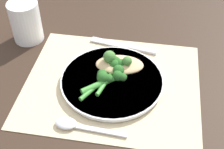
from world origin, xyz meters
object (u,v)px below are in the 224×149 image
Objects in this scene: plate at (112,81)px; broccoli_stalk_front at (102,79)px; chicken_fillet at (120,65)px; knife at (124,46)px; water_glass at (26,22)px; broccoli_stalk_rear at (115,66)px; broccoli_stalk_right at (113,76)px; spoon at (74,125)px.

broccoli_stalk_front is (-0.02, -0.02, 0.02)m from plate.
knife is (-0.00, 0.10, -0.02)m from chicken_fillet.
broccoli_stalk_front is 0.17m from knife.
water_glass is at bearing 151.45° from plate.
plate is at bearing -28.55° from water_glass.
chicken_fillet is 0.01m from broccoli_stalk_rear.
broccoli_stalk_front is (-0.02, -0.05, -0.00)m from broccoli_stalk_rear.
broccoli_stalk_front is 0.82× the size of water_glass.
water_glass reaches higher than broccoli_stalk_right.
chicken_fillet is at bearing -20.00° from water_glass.
broccoli_stalk_front is at bearing 178.68° from knife.
water_glass is (-0.21, 0.29, 0.05)m from spoon.
broccoli_stalk_front is at bearing -13.07° from spoon.
broccoli_stalk_rear reaches higher than plate.
water_glass is at bearing 39.12° from spoon.
broccoli_stalk_right is (-0.01, -0.05, 0.00)m from chicken_fillet.
broccoli_stalk_right reaches higher than chicken_fillet.
chicken_fillet is 0.77× the size of spoon.
plate is 1.54× the size of spoon.
chicken_fillet is at bearing -169.20° from knife.
broccoli_stalk_right reaches higher than knife.
plate is 2.47× the size of broccoli_stalk_right.
spoon is at bearing -76.83° from broccoli_stalk_front.
spoon is at bearing 176.29° from knife.
broccoli_stalk_front reaches higher than knife.
chicken_fillet is 0.20m from spoon.
broccoli_stalk_right is 1.07× the size of broccoli_stalk_front.
water_glass is at bearing 176.40° from broccoli_stalk_front.
knife is at bearing 0.40° from water_glass.
broccoli_stalk_right is 0.03m from broccoli_stalk_front.
spoon is (-0.06, -0.14, -0.02)m from broccoli_stalk_right.
broccoli_stalk_right is (0.00, -0.04, -0.00)m from broccoli_stalk_rear.
broccoli_stalk_rear is 1.22× the size of broccoli_stalk_right.
broccoli_stalk_right is 0.31m from water_glass.
knife is 0.28m from water_glass.
water_glass is (-0.27, 0.11, 0.03)m from broccoli_stalk_rear.
broccoli_stalk_front is at bearing -119.75° from chicken_fillet.
knife is at bearing 85.95° from plate.
knife is (0.03, 0.16, -0.02)m from broccoli_stalk_front.
broccoli_stalk_rear is 1.31× the size of broccoli_stalk_front.
broccoli_stalk_right is at bearing -28.53° from water_glass.
broccoli_stalk_front is 0.50× the size of knife.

